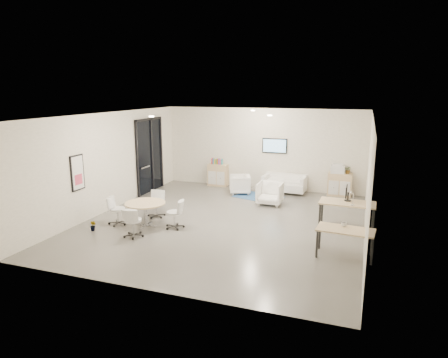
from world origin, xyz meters
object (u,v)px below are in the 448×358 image
at_px(loveseat, 285,184).
at_px(sideboard_right, 340,185).
at_px(armchair_right, 270,192).
at_px(sideboard_left, 218,175).
at_px(desk_rear, 347,205).
at_px(desk_front, 345,232).
at_px(armchair_left, 240,183).
at_px(round_table, 145,205).

bearing_deg(loveseat, sideboard_right, 8.22).
xyz_separation_m(loveseat, armchair_right, (-0.16, -1.80, 0.10)).
relative_size(sideboard_left, desk_rear, 0.58).
distance_m(loveseat, desk_front, 6.12).
bearing_deg(armchair_right, sideboard_right, 41.72).
bearing_deg(loveseat, sideboard_left, 179.95).
xyz_separation_m(desk_rear, desk_front, (0.06, -2.02, -0.10)).
relative_size(armchair_right, desk_rear, 0.55).
distance_m(sideboard_right, desk_rear, 3.75).
bearing_deg(loveseat, armchair_left, -152.19).
height_order(sideboard_left, sideboard_right, sideboard_left).
bearing_deg(round_table, sideboard_right, 46.67).
bearing_deg(armchair_right, round_table, -130.30).
relative_size(armchair_left, armchair_right, 0.92).
bearing_deg(desk_front, sideboard_right, 99.76).
xyz_separation_m(loveseat, desk_front, (2.54, -5.56, 0.29)).
distance_m(desk_rear, desk_front, 2.03).
height_order(desk_front, round_table, round_table).
relative_size(armchair_left, round_table, 0.67).
relative_size(sideboard_right, round_table, 0.75).
distance_m(desk_rear, round_table, 5.79).
height_order(sideboard_left, desk_front, sideboard_left).
bearing_deg(armchair_left, sideboard_left, -146.66).
distance_m(armchair_right, round_table, 4.50).
distance_m(armchair_right, desk_front, 4.63).
height_order(loveseat, armchair_right, armchair_right).
relative_size(desk_rear, round_table, 1.33).
bearing_deg(sideboard_right, loveseat, -175.23).
bearing_deg(sideboard_right, armchair_left, -166.21).
height_order(armchair_left, round_table, armchair_left).
bearing_deg(armchair_right, sideboard_left, 143.27).
distance_m(loveseat, desk_rear, 4.34).
bearing_deg(desk_front, loveseat, 119.32).
relative_size(loveseat, armchair_right, 1.94).
height_order(sideboard_right, armchair_left, sideboard_right).
bearing_deg(armchair_left, desk_rear, 34.85).
bearing_deg(round_table, desk_rear, 17.04).
height_order(sideboard_left, armchair_left, sideboard_left).
bearing_deg(desk_front, armchair_right, 130.46).
distance_m(sideboard_right, armchair_right, 2.95).
bearing_deg(round_table, desk_front, -3.32).
relative_size(sideboard_right, armchair_left, 1.11).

